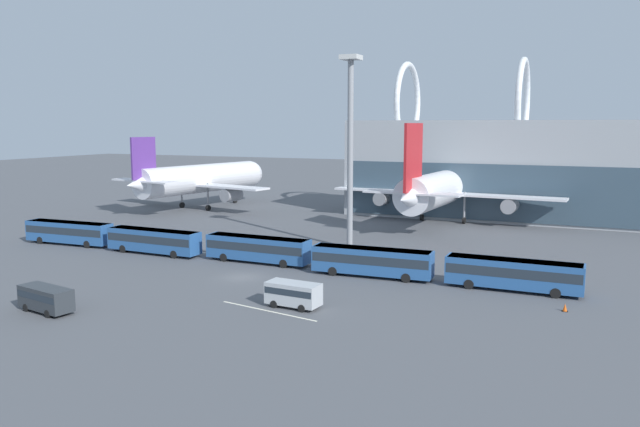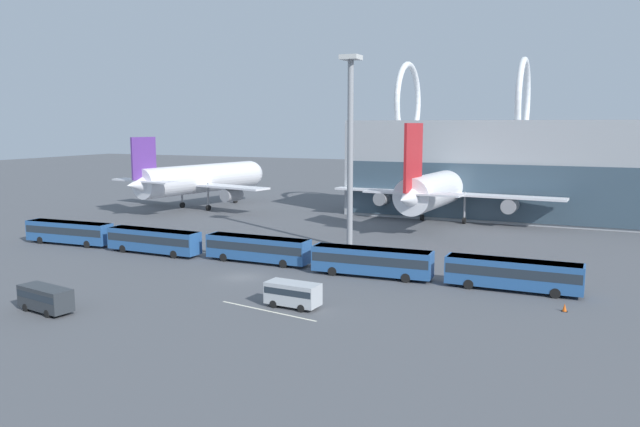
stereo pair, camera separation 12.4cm
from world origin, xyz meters
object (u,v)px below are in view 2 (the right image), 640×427
(shuttle_bus_0, at_px, (69,231))
(shuttle_bus_3, at_px, (372,260))
(shuttle_bus_2, at_px, (258,247))
(service_van_crossing, at_px, (45,297))
(shuttle_bus_4, at_px, (513,273))
(service_van_foreground, at_px, (293,293))
(traffic_cone_0, at_px, (565,308))
(airliner_at_gate_far, at_px, (445,187))
(shuttle_bus_1, at_px, (154,240))
(airliner_at_gate_near, at_px, (199,179))
(floodlight_mast, at_px, (350,137))

(shuttle_bus_0, xyz_separation_m, shuttle_bus_3, (44.64, -0.60, 0.00))
(shuttle_bus_2, relative_size, service_van_crossing, 2.25)
(shuttle_bus_2, relative_size, shuttle_bus_4, 1.00)
(shuttle_bus_2, bearing_deg, service_van_foreground, -49.92)
(service_van_crossing, bearing_deg, traffic_cone_0, 34.20)
(shuttle_bus_2, xyz_separation_m, service_van_foreground, (12.12, -14.91, -0.51))
(service_van_crossing, bearing_deg, airliner_at_gate_far, 82.83)
(shuttle_bus_1, bearing_deg, shuttle_bus_3, 0.92)
(shuttle_bus_1, bearing_deg, service_van_foreground, -26.14)
(airliner_at_gate_far, distance_m, shuttle_bus_2, 43.69)
(shuttle_bus_3, relative_size, traffic_cone_0, 18.34)
(shuttle_bus_1, bearing_deg, shuttle_bus_2, 4.66)
(traffic_cone_0, bearing_deg, airliner_at_gate_near, 147.58)
(floodlight_mast, bearing_deg, shuttle_bus_4, -31.15)
(airliner_at_gate_near, xyz_separation_m, service_van_crossing, (27.50, -63.20, -4.53))
(airliner_at_gate_far, xyz_separation_m, floodlight_mast, (-6.52, -28.43, 8.97))
(shuttle_bus_0, xyz_separation_m, service_van_foreground, (41.88, -14.42, -0.51))
(shuttle_bus_3, distance_m, service_van_foreground, 14.11)
(airliner_at_gate_far, xyz_separation_m, traffic_cone_0, (21.55, -47.64, -5.59))
(airliner_at_gate_far, distance_m, shuttle_bus_0, 60.26)
(service_van_foreground, bearing_deg, airliner_at_gate_near, -44.46)
(airliner_at_gate_far, bearing_deg, shuttle_bus_2, 166.21)
(shuttle_bus_3, bearing_deg, shuttle_bus_2, 173.53)
(airliner_at_gate_near, bearing_deg, shuttle_bus_1, -141.94)
(shuttle_bus_4, bearing_deg, shuttle_bus_2, 178.72)
(shuttle_bus_0, distance_m, shuttle_bus_3, 44.65)
(service_van_foreground, height_order, floodlight_mast, floodlight_mast)
(airliner_at_gate_far, bearing_deg, floodlight_mast, 171.20)
(shuttle_bus_2, distance_m, traffic_cone_0, 35.50)
(shuttle_bus_1, height_order, floodlight_mast, floodlight_mast)
(shuttle_bus_0, xyz_separation_m, traffic_cone_0, (64.68, -5.76, -1.51))
(airliner_at_gate_near, xyz_separation_m, service_van_foreground, (46.99, -52.99, -4.51))
(shuttle_bus_4, distance_m, floodlight_mast, 29.78)
(shuttle_bus_0, distance_m, shuttle_bus_2, 29.77)
(shuttle_bus_2, height_order, traffic_cone_0, shuttle_bus_2)
(traffic_cone_0, bearing_deg, shuttle_bus_3, 165.55)
(floodlight_mast, bearing_deg, airliner_at_gate_far, 77.09)
(shuttle_bus_3, height_order, shuttle_bus_4, same)
(shuttle_bus_0, relative_size, floodlight_mast, 0.53)
(service_van_foreground, height_order, service_van_crossing, service_van_foreground)
(airliner_at_gate_near, relative_size, shuttle_bus_3, 2.63)
(airliner_at_gate_far, distance_m, traffic_cone_0, 52.58)
(service_van_foreground, bearing_deg, shuttle_bus_2, -46.91)
(shuttle_bus_2, distance_m, service_van_foreground, 19.22)
(airliner_at_gate_far, relative_size, service_van_crossing, 7.49)
(shuttle_bus_0, height_order, shuttle_bus_2, same)
(service_van_crossing, bearing_deg, shuttle_bus_4, 43.28)
(shuttle_bus_1, height_order, service_van_foreground, shuttle_bus_1)
(floodlight_mast, bearing_deg, shuttle_bus_1, -147.54)
(airliner_at_gate_near, relative_size, shuttle_bus_0, 2.62)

